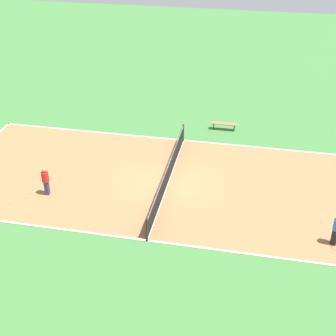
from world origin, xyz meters
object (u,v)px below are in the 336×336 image
object	(u,v)px
bench	(224,124)
tennis_ball_right_alley	(10,202)
player_coach_red	(46,180)
tennis_net	(168,173)
tennis_ball_near_net	(36,181)
tennis_ball_far_baseline	(25,197)

from	to	relation	value
bench	tennis_ball_right_alley	world-z (taller)	bench
player_coach_red	tennis_ball_right_alley	size ratio (longest dim) A/B	22.64
player_coach_red	tennis_ball_right_alley	distance (m)	2.04
tennis_ball_right_alley	tennis_net	bearing A→B (deg)	114.83
bench	tennis_ball_right_alley	distance (m)	13.96
tennis_net	tennis_ball_near_net	world-z (taller)	tennis_net
tennis_ball_far_baseline	tennis_ball_near_net	size ratio (longest dim) A/B	1.00
tennis_net	player_coach_red	bearing A→B (deg)	-68.57
tennis_net	tennis_ball_near_net	xyz separation A→B (m)	(1.33, -6.85, -0.53)
player_coach_red	tennis_ball_near_net	world-z (taller)	player_coach_red
tennis_ball_near_net	tennis_ball_right_alley	world-z (taller)	same
tennis_net	tennis_ball_right_alley	xyz separation A→B (m)	(3.38, -7.29, -0.53)
player_coach_red	tennis_ball_right_alley	world-z (taller)	player_coach_red
tennis_net	bench	bearing A→B (deg)	161.25
tennis_net	tennis_ball_far_baseline	world-z (taller)	tennis_net
tennis_ball_far_baseline	tennis_ball_right_alley	xyz separation A→B (m)	(0.60, -0.49, 0.00)
bench	tennis_ball_near_net	distance (m)	12.22
tennis_ball_near_net	tennis_ball_right_alley	xyz separation A→B (m)	(2.05, -0.45, 0.00)
tennis_ball_far_baseline	tennis_ball_near_net	bearing A→B (deg)	-178.37
bench	player_coach_red	size ratio (longest dim) A/B	1.06
tennis_net	tennis_ball_near_net	bearing A→B (deg)	-79.02
tennis_ball_far_baseline	tennis_ball_right_alley	distance (m)	0.77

